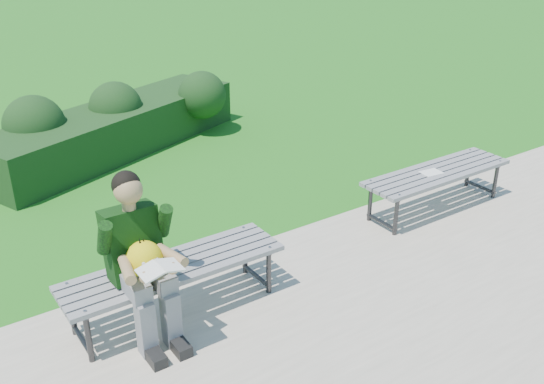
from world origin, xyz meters
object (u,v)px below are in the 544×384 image
Objects in this scene: hedge at (115,123)px; bench_right at (437,175)px; paper_sheet at (431,172)px; bench_left at (174,271)px; seated_boy at (140,255)px.

bench_right is at bearing -59.28° from hedge.
bench_left is at bearing -177.68° from paper_sheet.
seated_boy is at bearing -108.02° from hedge.
bench_left is 1.00× the size of bench_right.
hedge is 4.15m from seated_boy.
hedge is 16.42× the size of paper_sheet.
seated_boy is at bearing -176.33° from bench_right.
bench_left is (-0.98, -3.83, 0.02)m from hedge.
seated_boy is (-0.30, -0.10, 0.30)m from bench_left.
bench_right is at bearing 2.24° from bench_left.
bench_left is 3.09m from paper_sheet.
hedge reaches higher than bench_right.
hedge is at bearing 75.67° from bench_left.
hedge is 4.26m from paper_sheet.
bench_left and bench_right have the same top height.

